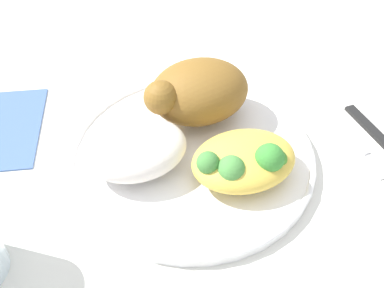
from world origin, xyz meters
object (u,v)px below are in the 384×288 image
plate (192,155)px  napkin (5,127)px  rice_pile (136,151)px  roasted_chicken (197,92)px  fork (354,138)px  mac_cheese_with_broccoli (244,161)px

plate → napkin: bearing=-30.8°
rice_pile → roasted_chicken: bearing=-146.1°
roasted_chicken → fork: roasted_chicken is taller
plate → fork: plate is taller
rice_pile → napkin: size_ratio=0.75×
plate → fork: (-0.19, 0.03, -0.00)m
napkin → plate: bearing=149.2°
plate → napkin: size_ratio=1.90×
plate → roasted_chicken: size_ratio=2.17×
napkin → mac_cheese_with_broccoli: bearing=145.0°
mac_cheese_with_broccoli → fork: size_ratio=0.75×
napkin → fork: bearing=159.1°
roasted_chicken → napkin: bearing=-16.1°
roasted_chicken → mac_cheese_with_broccoli: 0.10m
roasted_chicken → rice_pile: bearing=33.9°
fork → napkin: fork is taller
plate → roasted_chicken: roasted_chicken is taller
roasted_chicken → fork: 0.19m
plate → mac_cheese_with_broccoli: 0.07m
mac_cheese_with_broccoli → napkin: (0.23, -0.16, -0.03)m
plate → napkin: 0.23m
plate → napkin: (0.19, -0.12, -0.01)m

